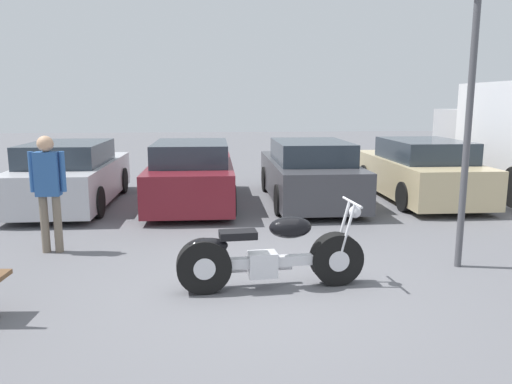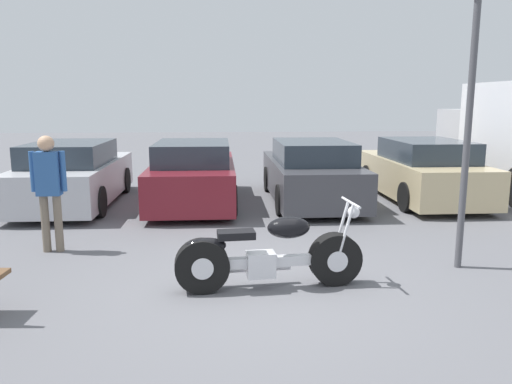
{
  "view_description": "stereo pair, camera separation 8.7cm",
  "coord_description": "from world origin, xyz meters",
  "px_view_note": "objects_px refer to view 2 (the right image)",
  "views": [
    {
      "loc": [
        -0.61,
        -5.73,
        2.26
      ],
      "look_at": [
        0.02,
        1.85,
        0.85
      ],
      "focal_mm": 35.0,
      "sensor_mm": 36.0,
      "label": 1
    },
    {
      "loc": [
        -0.52,
        -5.74,
        2.26
      ],
      "look_at": [
        0.02,
        1.85,
        0.85
      ],
      "focal_mm": 35.0,
      "sensor_mm": 36.0,
      "label": 2
    }
  ],
  "objects_px": {
    "motorcycle": "(268,256)",
    "lamp_post": "(472,73)",
    "parked_car_dark_grey": "(311,173)",
    "parked_car_silver": "(74,175)",
    "person_standing": "(49,183)",
    "parked_car_maroon": "(194,175)",
    "parked_car_champagne": "(422,172)"
  },
  "relations": [
    {
      "from": "lamp_post",
      "to": "person_standing",
      "type": "bearing_deg",
      "value": 168.88
    },
    {
      "from": "parked_car_maroon",
      "to": "parked_car_dark_grey",
      "type": "relative_size",
      "value": 1.0
    },
    {
      "from": "parked_car_dark_grey",
      "to": "person_standing",
      "type": "height_order",
      "value": "person_standing"
    },
    {
      "from": "motorcycle",
      "to": "lamp_post",
      "type": "relative_size",
      "value": 0.6
    },
    {
      "from": "parked_car_maroon",
      "to": "person_standing",
      "type": "xyz_separation_m",
      "value": [
        -1.94,
        -3.42,
        0.4
      ]
    },
    {
      "from": "lamp_post",
      "to": "parked_car_maroon",
      "type": "bearing_deg",
      "value": 130.04
    },
    {
      "from": "parked_car_dark_grey",
      "to": "motorcycle",
      "type": "bearing_deg",
      "value": -105.65
    },
    {
      "from": "parked_car_maroon",
      "to": "motorcycle",
      "type": "bearing_deg",
      "value": -77.4
    },
    {
      "from": "parked_car_maroon",
      "to": "parked_car_champagne",
      "type": "bearing_deg",
      "value": 1.55
    },
    {
      "from": "motorcycle",
      "to": "lamp_post",
      "type": "height_order",
      "value": "lamp_post"
    },
    {
      "from": "parked_car_champagne",
      "to": "lamp_post",
      "type": "height_order",
      "value": "lamp_post"
    },
    {
      "from": "parked_car_champagne",
      "to": "lamp_post",
      "type": "xyz_separation_m",
      "value": [
        -1.36,
        -4.69,
        1.96
      ]
    },
    {
      "from": "motorcycle",
      "to": "parked_car_silver",
      "type": "distance_m",
      "value": 6.43
    },
    {
      "from": "parked_car_dark_grey",
      "to": "lamp_post",
      "type": "height_order",
      "value": "lamp_post"
    },
    {
      "from": "parked_car_dark_grey",
      "to": "parked_car_maroon",
      "type": "bearing_deg",
      "value": -179.51
    },
    {
      "from": "parked_car_silver",
      "to": "person_standing",
      "type": "distance_m",
      "value": 3.58
    },
    {
      "from": "person_standing",
      "to": "parked_car_maroon",
      "type": "bearing_deg",
      "value": 60.36
    },
    {
      "from": "lamp_post",
      "to": "person_standing",
      "type": "xyz_separation_m",
      "value": [
        -5.77,
        1.13,
        -1.55
      ]
    },
    {
      "from": "parked_car_dark_grey",
      "to": "person_standing",
      "type": "xyz_separation_m",
      "value": [
        -4.54,
        -3.44,
        0.4
      ]
    },
    {
      "from": "parked_car_silver",
      "to": "parked_car_champagne",
      "type": "distance_m",
      "value": 7.78
    },
    {
      "from": "parked_car_dark_grey",
      "to": "parked_car_silver",
      "type": "bearing_deg",
      "value": 179.29
    },
    {
      "from": "parked_car_dark_grey",
      "to": "parked_car_champagne",
      "type": "relative_size",
      "value": 1.0
    },
    {
      "from": "person_standing",
      "to": "lamp_post",
      "type": "bearing_deg",
      "value": -11.12
    },
    {
      "from": "motorcycle",
      "to": "parked_car_maroon",
      "type": "bearing_deg",
      "value": 102.6
    },
    {
      "from": "parked_car_silver",
      "to": "lamp_post",
      "type": "bearing_deg",
      "value": -35.85
    },
    {
      "from": "parked_car_silver",
      "to": "parked_car_dark_grey",
      "type": "height_order",
      "value": "same"
    },
    {
      "from": "person_standing",
      "to": "parked_car_champagne",
      "type": "bearing_deg",
      "value": 26.51
    },
    {
      "from": "parked_car_silver",
      "to": "parked_car_champagne",
      "type": "bearing_deg",
      "value": 0.4
    },
    {
      "from": "parked_car_champagne",
      "to": "lamp_post",
      "type": "distance_m",
      "value": 5.26
    },
    {
      "from": "parked_car_champagne",
      "to": "parked_car_silver",
      "type": "bearing_deg",
      "value": -179.6
    },
    {
      "from": "parked_car_dark_grey",
      "to": "parked_car_champagne",
      "type": "bearing_deg",
      "value": 2.61
    },
    {
      "from": "parked_car_dark_grey",
      "to": "person_standing",
      "type": "distance_m",
      "value": 5.71
    }
  ]
}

